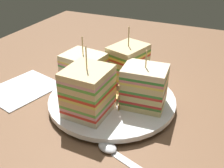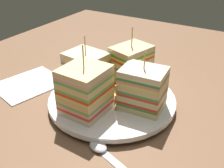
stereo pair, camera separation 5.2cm
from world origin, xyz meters
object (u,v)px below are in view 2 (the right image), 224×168
Objects in this scene: sandwich_wedge_0 at (131,66)px; plate at (112,100)px; spoon at (108,155)px; chip_pile at (104,94)px; sandwich_wedge_1 at (87,71)px; sandwich_wedge_3 at (141,90)px; napkin at (29,83)px; sandwich_wedge_2 at (85,90)px.

plate is at bearing 10.71° from sandwich_wedge_0.
chip_pile is at bearing -37.22° from spoon.
sandwich_wedge_3 is (1.04, 12.92, 0.04)cm from sandwich_wedge_1.
sandwich_wedge_1 is 1.62× the size of chip_pile.
spoon is (12.83, 6.97, -0.67)cm from plate.
sandwich_wedge_1 is at bearing -106.98° from chip_pile.
spoon is at bearing 87.33° from sandwich_wedge_3.
sandwich_wedge_3 is 13.47cm from spoon.
sandwich_wedge_0 is 9.24cm from sandwich_wedge_1.
spoon is 1.06× the size of napkin.
chip_pile is at bearing 95.77° from napkin.
sandwich_wedge_0 is at bearing 164.66° from chip_pile.
plate is 2.26× the size of sandwich_wedge_3.
sandwich_wedge_3 is at bearing 95.20° from napkin.
chip_pile is (1.55, 5.09, -3.12)cm from sandwich_wedge_1.
sandwich_wedge_0 is at bearing -54.23° from spoon.
sandwich_wedge_2 is at bearing 5.80° from sandwich_wedge_0.
sandwich_wedge_1 is 6.17cm from chip_pile.
sandwich_wedge_3 is 1.57× the size of chip_pile.
sandwich_wedge_1 is at bearing -95.17° from plate.
spoon reaches higher than napkin.
spoon is at bearing 35.10° from chip_pile.
plate is 2.19× the size of sandwich_wedge_1.
sandwich_wedge_0 is at bearing -54.99° from sandwich_wedge_3.
sandwich_wedge_2 is (6.83, 4.70, 0.43)cm from sandwich_wedge_1.
sandwich_wedge_3 is 8.46cm from chip_pile.
sandwich_wedge_2 is 0.90× the size of napkin.
sandwich_wedge_2 is 1.80× the size of chip_pile.
chip_pile is (0.52, -7.83, -3.16)cm from sandwich_wedge_3.
plate is 1.78× the size of napkin.
sandwich_wedge_1 reaches higher than sandwich_wedge_3.
sandwich_wedge_3 reaches higher than chip_pile.
sandwich_wedge_3 reaches higher than spoon.
napkin is (2.91, -20.53, -0.80)cm from plate.
sandwich_wedge_1 is 0.90× the size of sandwich_wedge_2.
napkin is (2.45, -27.00, -5.43)cm from sandwich_wedge_3.
sandwich_wedge_1 reaches higher than plate.
plate is at bearing -13.98° from sandwich_wedge_2.
sandwich_wedge_2 is 10.07cm from sandwich_wedge_3.
napkin is at bearing -84.23° from chip_pile.
sandwich_wedge_3 is at bearing 93.78° from chip_pile.
sandwich_wedge_1 is 0.77× the size of spoon.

